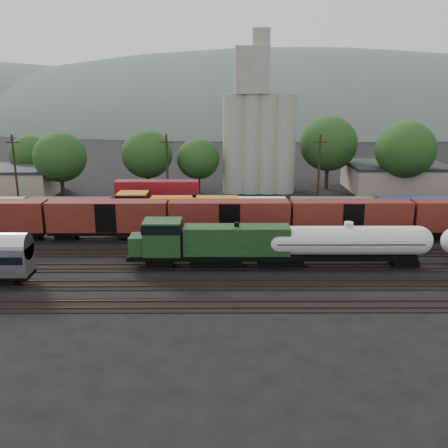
{
  "coord_description": "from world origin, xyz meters",
  "views": [
    {
      "loc": [
        -3.29,
        -56.28,
        18.82
      ],
      "look_at": [
        -3.09,
        2.0,
        3.0
      ],
      "focal_mm": 40.0,
      "sensor_mm": 36.0,
      "label": 1
    }
  ],
  "objects_px": {
    "tank_car_a": "(347,242)",
    "orange_locomotive": "(170,210)",
    "green_locomotive": "(206,243)",
    "grain_silo": "(258,132)"
  },
  "relations": [
    {
      "from": "tank_car_a",
      "to": "orange_locomotive",
      "type": "xyz_separation_m",
      "value": [
        -20.7,
        15.0,
        -0.03
      ]
    },
    {
      "from": "orange_locomotive",
      "to": "green_locomotive",
      "type": "bearing_deg",
      "value": -70.12
    },
    {
      "from": "green_locomotive",
      "to": "grain_silo",
      "type": "relative_size",
      "value": 0.65
    },
    {
      "from": "tank_car_a",
      "to": "orange_locomotive",
      "type": "height_order",
      "value": "orange_locomotive"
    },
    {
      "from": "orange_locomotive",
      "to": "grain_silo",
      "type": "distance_m",
      "value": 30.61
    },
    {
      "from": "green_locomotive",
      "to": "orange_locomotive",
      "type": "relative_size",
      "value": 0.95
    },
    {
      "from": "orange_locomotive",
      "to": "grain_silo",
      "type": "bearing_deg",
      "value": 62.09
    },
    {
      "from": "green_locomotive",
      "to": "orange_locomotive",
      "type": "xyz_separation_m",
      "value": [
        -5.42,
        15.0,
        -0.02
      ]
    },
    {
      "from": "tank_car_a",
      "to": "green_locomotive",
      "type": "bearing_deg",
      "value": 180.0
    },
    {
      "from": "tank_car_a",
      "to": "grain_silo",
      "type": "height_order",
      "value": "grain_silo"
    }
  ]
}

